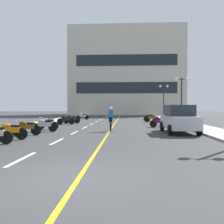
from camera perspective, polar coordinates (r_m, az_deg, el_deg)
The scene contains 31 objects.
ground_plane at distance 26.60m, azimuth 0.33°, elevation -2.46°, with size 140.00×140.00×0.00m, color #38383A.
curb_left at distance 30.77m, azimuth -12.90°, elevation -1.88°, with size 2.40×72.00×0.12m, color #A8A8A3.
curb_right at distance 30.13m, azimuth 14.44°, elevation -1.96°, with size 2.40×72.00×0.12m, color #A8A8A3.
lane_dash_0 at distance 8.40m, azimuth -20.70°, elevation -10.42°, with size 0.14×2.20×0.01m, color silver.
lane_dash_1 at distance 12.11m, azimuth -12.95°, elevation -6.82°, with size 0.14×2.20×0.01m, color silver.
lane_dash_2 at distance 15.96m, azimuth -8.92°, elevation -4.88°, with size 0.14×2.20×0.01m, color silver.
lane_dash_3 at distance 19.87m, azimuth -6.49°, elevation -3.68°, with size 0.14×2.20×0.01m, color silver.
lane_dash_4 at distance 23.81m, azimuth -4.86°, elevation -2.88°, with size 0.14×2.20×0.01m, color silver.
lane_dash_5 at distance 27.77m, azimuth -3.69°, elevation -2.30°, with size 0.14×2.20×0.01m, color silver.
lane_dash_6 at distance 31.74m, azimuth -2.82°, elevation -1.87°, with size 0.14×2.20×0.01m, color silver.
lane_dash_7 at distance 35.71m, azimuth -2.14°, elevation -1.53°, with size 0.14×2.20×0.01m, color silver.
lane_dash_8 at distance 39.69m, azimuth -1.60°, elevation -1.26°, with size 0.14×2.20×0.01m, color silver.
lane_dash_9 at distance 43.68m, azimuth -1.16°, elevation -1.04°, with size 0.14×2.20×0.01m, color silver.
lane_dash_10 at distance 47.66m, azimuth -0.79°, elevation -0.86°, with size 0.14×2.20×0.01m, color silver.
lane_dash_11 at distance 51.65m, azimuth -0.48°, elevation -0.70°, with size 0.14×2.20×0.01m, color silver.
centre_line_yellow at distance 29.58m, azimuth 1.11°, elevation -2.09°, with size 0.12×66.00×0.01m, color gold.
office_building at distance 55.67m, azimuth 3.41°, elevation 9.39°, with size 25.24×9.27×19.31m.
street_lamp_mid at distance 26.16m, azimuth 16.25°, elevation 5.27°, with size 1.46×0.36×4.67m.
street_lamp_far at distance 37.93m, azimuth 12.22°, elevation 4.30°, with size 1.46×0.36×4.98m.
parked_car_near at distance 16.14m, azimuth 15.65°, elevation -1.59°, with size 2.00×4.24×1.82m.
motorcycle_2 at distance 13.30m, azimuth -23.15°, elevation -4.14°, with size 1.64×0.78×0.92m.
motorcycle_3 at distance 15.04m, azimuth -19.79°, elevation -3.51°, with size 1.64×0.79×0.92m.
motorcycle_4 at distance 16.83m, azimuth -15.82°, elevation -2.99°, with size 1.65×0.75×0.92m.
motorcycle_5 at distance 18.47m, azimuth -15.14°, elevation -2.62°, with size 1.70×0.60×0.92m.
motorcycle_6 at distance 20.20m, azimuth 11.41°, elevation -2.29°, with size 1.70×0.60×0.92m.
motorcycle_7 at distance 23.58m, azimuth -10.98°, elevation -1.79°, with size 1.65×0.77×0.92m.
motorcycle_8 at distance 24.91m, azimuth -9.62°, elevation -1.63°, with size 1.67×0.71×0.92m.
motorcycle_9 at distance 27.47m, azimuth 9.52°, elevation -1.37°, with size 1.69×0.60×0.92m.
motorcycle_10 at distance 29.08m, azimuth 9.20°, elevation -1.23°, with size 1.70×0.60×0.92m.
motorcycle_11 at distance 32.70m, azimuth -7.03°, elevation -0.96°, with size 1.69×0.61×0.92m.
cyclist_rider at distance 16.60m, azimuth -0.30°, elevation -1.57°, with size 0.42×1.77×1.71m.
Camera 1 is at (1.35, -5.52, 1.68)m, focal length 38.38 mm.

